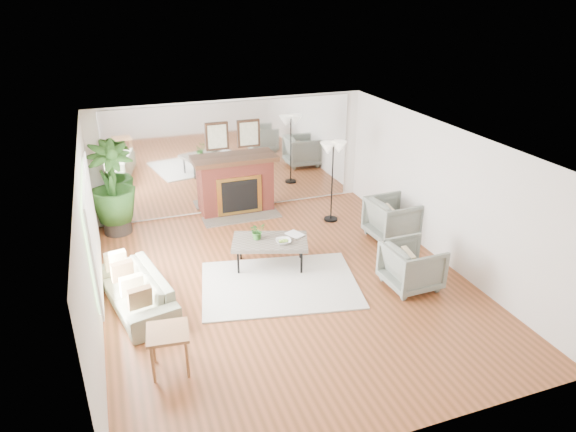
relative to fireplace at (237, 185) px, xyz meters
name	(u,v)px	position (x,y,z in m)	size (l,w,h in m)	color
ground	(287,284)	(0.00, -3.26, -0.66)	(7.00, 7.00, 0.00)	brown
wall_left	(91,246)	(-2.99, -3.26, 0.59)	(0.02, 7.00, 2.50)	silver
wall_right	(443,194)	(2.99, -3.26, 0.59)	(0.02, 7.00, 2.50)	silver
wall_back	(233,156)	(0.00, 0.23, 0.59)	(6.00, 0.02, 2.50)	silver
mirror_panel	(234,157)	(0.00, 0.21, 0.59)	(5.40, 0.04, 2.40)	silver
window_panel	(92,229)	(-2.96, -2.86, 0.69)	(0.04, 2.40, 1.50)	#B2E09E
fireplace	(237,185)	(0.00, 0.00, 0.00)	(1.85, 0.83, 2.05)	maroon
area_rug	(280,284)	(-0.13, -3.25, -0.65)	(2.62, 1.87, 0.03)	silver
coffee_table	(270,242)	(-0.08, -2.59, -0.17)	(1.51, 1.17, 0.53)	#5E554A
sofa	(137,291)	(-2.45, -3.09, -0.38)	(1.94, 0.76, 0.57)	gray
armchair_back	(393,219)	(2.60, -2.30, -0.24)	(0.90, 0.93, 0.84)	gray
armchair_front	(412,266)	(1.95, -4.03, -0.27)	(0.84, 0.87, 0.79)	gray
side_table	(168,337)	(-2.17, -4.76, -0.15)	(0.59, 0.59, 0.61)	#99683D
potted_ficus	(112,186)	(-2.60, -0.16, 0.36)	(1.14, 1.14, 1.92)	black
floor_lamp	(333,154)	(1.80, -1.08, 0.84)	(0.57, 0.32, 1.75)	black
tabletop_plant	(257,231)	(-0.27, -2.45, 0.03)	(0.28, 0.24, 0.31)	#2F5F23
fruit_bowl	(283,241)	(0.11, -2.77, -0.09)	(0.27, 0.27, 0.07)	#99683D
book	(290,236)	(0.31, -2.59, -0.11)	(0.23, 0.32, 0.02)	#99683D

